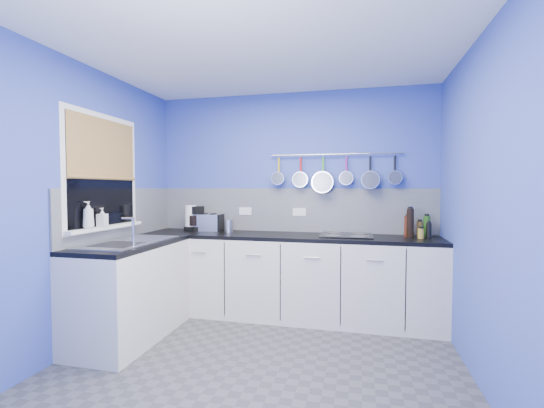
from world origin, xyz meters
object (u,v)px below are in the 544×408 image
at_px(soap_bottle_b, 102,217).
at_px(paper_towel, 191,218).
at_px(soap_bottle_a, 88,215).
at_px(toaster, 209,222).
at_px(hob, 346,235).
at_px(coffee_maker, 194,219).
at_px(canister, 229,226).

xyz_separation_m(soap_bottle_b, paper_towel, (0.37, 1.05, -0.09)).
relative_size(soap_bottle_a, toaster, 0.79).
relative_size(soap_bottle_a, hob, 0.44).
distance_m(paper_towel, coffee_maker, 0.04).
relative_size(toaster, hob, 0.56).
bearing_deg(toaster, soap_bottle_b, -125.34).
height_order(soap_bottle_b, hob, soap_bottle_b).
distance_m(paper_towel, hob, 1.81).
height_order(paper_towel, toaster, paper_towel).
distance_m(paper_towel, toaster, 0.22).
height_order(paper_towel, canister, paper_towel).
xyz_separation_m(toaster, canister, (0.27, -0.08, -0.03)).
xyz_separation_m(paper_towel, coffee_maker, (0.04, 0.01, -0.01)).
bearing_deg(soap_bottle_b, canister, 50.80).
bearing_deg(paper_towel, soap_bottle_b, -109.34).
bearing_deg(soap_bottle_b, hob, 25.30).
distance_m(toaster, canister, 0.29).
bearing_deg(soap_bottle_b, paper_towel, 70.66).
height_order(soap_bottle_b, canister, soap_bottle_b).
height_order(soap_bottle_a, toaster, soap_bottle_a).
bearing_deg(coffee_maker, soap_bottle_b, -92.90).
distance_m(soap_bottle_b, canister, 1.35).
relative_size(soap_bottle_a, coffee_maker, 0.83).
height_order(paper_towel, hob, paper_towel).
bearing_deg(hob, canister, 179.50).
bearing_deg(canister, paper_towel, 178.30).
height_order(soap_bottle_b, toaster, soap_bottle_b).
bearing_deg(soap_bottle_a, toaster, 66.06).
bearing_deg(toaster, canister, -23.61).
relative_size(canister, hob, 0.26).
bearing_deg(canister, soap_bottle_a, -124.88).
bearing_deg(hob, paper_towel, 179.18).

